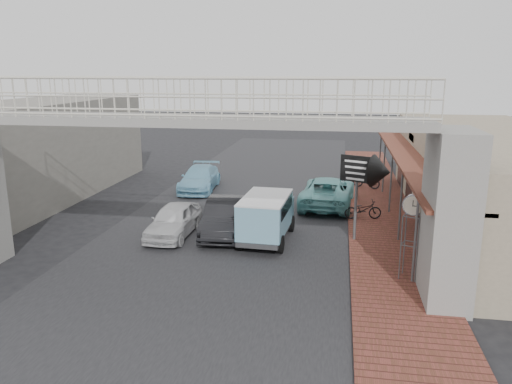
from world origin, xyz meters
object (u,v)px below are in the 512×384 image
(angkot_far, at_px, (200,178))
(motorcycle_far, at_px, (366,180))
(white_hatchback, at_px, (174,220))
(motorcycle_near, at_px, (363,210))
(arrow_sign, at_px, (379,172))
(dark_sedan, at_px, (225,217))
(angkot_curb, at_px, (328,192))
(angkot_van, at_px, (267,212))
(street_clock, at_px, (414,209))

(angkot_far, distance_m, motorcycle_far, 9.34)
(white_hatchback, distance_m, motorcycle_far, 12.42)
(angkot_far, xyz_separation_m, motorcycle_far, (9.21, 1.55, -0.07))
(motorcycle_near, bearing_deg, angkot_far, 51.49)
(arrow_sign, bearing_deg, angkot_far, 163.57)
(dark_sedan, height_order, arrow_sign, arrow_sign)
(motorcycle_near, height_order, motorcycle_far, motorcycle_far)
(motorcycle_near, bearing_deg, angkot_curb, 23.79)
(dark_sedan, relative_size, angkot_far, 0.97)
(angkot_far, bearing_deg, angkot_van, -62.17)
(arrow_sign, bearing_deg, dark_sedan, -160.67)
(motorcycle_far, bearing_deg, dark_sedan, 171.44)
(white_hatchback, bearing_deg, dark_sedan, 17.54)
(angkot_far, relative_size, motorcycle_near, 2.77)
(white_hatchback, xyz_separation_m, dark_sedan, (2.01, 0.61, 0.07))
(angkot_far, bearing_deg, arrow_sign, -44.76)
(angkot_van, relative_size, street_clock, 1.40)
(angkot_curb, relative_size, motorcycle_near, 3.19)
(white_hatchback, relative_size, dark_sedan, 0.87)
(dark_sedan, bearing_deg, angkot_far, 109.18)
(angkot_far, height_order, arrow_sign, arrow_sign)
(angkot_curb, bearing_deg, angkot_van, 72.43)
(dark_sedan, relative_size, angkot_curb, 0.84)
(arrow_sign, bearing_deg, motorcycle_near, 119.81)
(arrow_sign, bearing_deg, motorcycle_far, 113.55)
(motorcycle_near, bearing_deg, dark_sedan, 104.78)
(dark_sedan, bearing_deg, angkot_curb, 47.39)
(angkot_van, xyz_separation_m, motorcycle_far, (4.26, 9.46, -0.59))
(white_hatchback, distance_m, angkot_far, 7.99)
(motorcycle_far, bearing_deg, street_clock, -150.67)
(angkot_van, xyz_separation_m, street_clock, (5.03, -3.04, 1.21))
(white_hatchback, distance_m, dark_sedan, 2.10)
(street_clock, bearing_deg, dark_sedan, 172.16)
(angkot_far, distance_m, motorcycle_near, 9.91)
(angkot_curb, distance_m, street_clock, 9.30)
(motorcycle_far, xyz_separation_m, street_clock, (0.78, -12.50, 1.79))
(angkot_far, relative_size, street_clock, 1.64)
(angkot_far, bearing_deg, dark_sedan, -70.81)
(dark_sedan, xyz_separation_m, motorcycle_near, (5.63, 2.72, -0.19))
(angkot_far, relative_size, angkot_van, 1.17)
(dark_sedan, distance_m, arrow_sign, 6.35)
(white_hatchback, bearing_deg, motorcycle_near, 24.28)
(angkot_curb, height_order, angkot_far, angkot_curb)
(dark_sedan, height_order, street_clock, street_clock)
(street_clock, bearing_deg, motorcycle_near, 120.84)
(motorcycle_near, distance_m, street_clock, 6.74)
(angkot_far, bearing_deg, angkot_curb, -21.54)
(angkot_van, distance_m, motorcycle_near, 5.13)
(angkot_curb, relative_size, angkot_far, 1.15)
(dark_sedan, height_order, angkot_far, dark_sedan)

